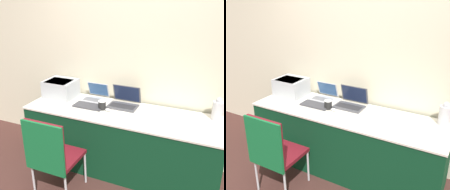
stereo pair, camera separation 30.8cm
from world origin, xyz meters
The scene contains 11 objects.
ground_plane centered at (0.00, 0.00, 0.00)m, with size 14.00×14.00×0.00m, color #472823.
wall_back centered at (0.00, 0.76, 1.30)m, with size 8.00×0.05×2.60m.
table centered at (0.00, 0.34, 0.38)m, with size 2.34×0.71×0.77m.
printer centered at (-0.92, 0.48, 0.89)m, with size 0.39×0.34×0.23m.
laptop_left centered at (-0.45, 0.57, 0.82)m, with size 0.30×0.27×0.21m.
laptop_right centered at (-0.04, 0.53, 0.82)m, with size 0.36×0.29×0.24m.
external_keyboard centered at (-0.42, 0.33, 0.78)m, with size 0.37×0.17×0.02m.
coffee_cup centered at (-0.24, 0.33, 0.82)m, with size 0.09×0.09×0.11m.
mouse centered at (-0.15, 0.30, 0.78)m, with size 0.07×0.05×0.03m.
metal_pitcher centered at (1.04, 0.58, 0.88)m, with size 0.12×0.12×0.26m.
chair centered at (-0.47, -0.43, 0.56)m, with size 0.46×0.47×0.94m.
Camera 2 is at (1.28, -2.13, 2.07)m, focal length 42.00 mm.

